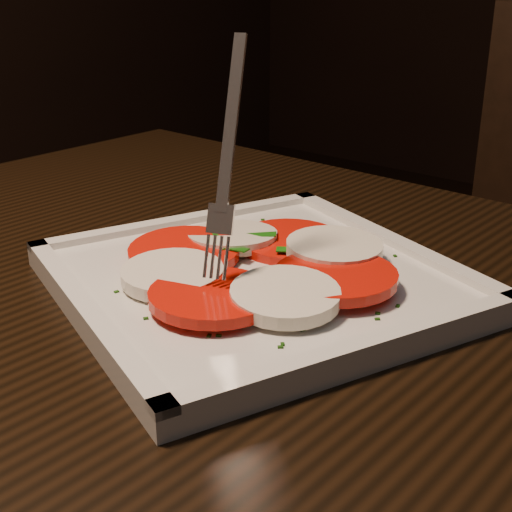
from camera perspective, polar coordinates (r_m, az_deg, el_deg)
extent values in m
cube|color=black|center=(0.48, 4.52, -10.42)|extent=(1.22, 0.83, 0.04)
cylinder|color=black|center=(1.21, -7.00, -9.52)|extent=(0.06, 0.06, 0.71)
cylinder|color=black|center=(1.29, 9.43, -15.55)|extent=(0.04, 0.04, 0.41)
cylinder|color=black|center=(1.56, 16.48, -8.86)|extent=(0.04, 0.04, 0.41)
cube|color=silver|center=(0.56, 0.00, -2.13)|extent=(0.37, 0.37, 0.01)
cylinder|color=red|center=(0.61, 2.82, 1.16)|extent=(0.09, 0.09, 0.01)
cylinder|color=silver|center=(0.61, -1.90, 1.49)|extent=(0.08, 0.08, 0.02)
cylinder|color=red|center=(0.59, -5.76, 0.35)|extent=(0.09, 0.09, 0.01)
cylinder|color=silver|center=(0.54, -6.70, -1.46)|extent=(0.08, 0.08, 0.01)
cylinder|color=red|center=(0.50, -3.44, -3.23)|extent=(0.09, 0.09, 0.01)
cylinder|color=silver|center=(0.50, 2.35, -3.21)|extent=(0.08, 0.08, 0.02)
cylinder|color=red|center=(0.53, 6.39, -1.63)|extent=(0.09, 0.09, 0.01)
cylinder|color=silver|center=(0.57, 6.28, 0.63)|extent=(0.08, 0.08, 0.01)
cube|color=#15550E|center=(0.56, 7.40, -0.34)|extent=(0.04, 0.02, 0.00)
cube|color=#15550E|center=(0.51, 1.46, -2.30)|extent=(0.02, 0.04, 0.00)
cube|color=#15550E|center=(0.53, 3.21, -1.31)|extent=(0.02, 0.04, 0.00)
cube|color=#15550E|center=(0.59, 4.77, 1.20)|extent=(0.04, 0.01, 0.00)
cube|color=#15550E|center=(0.60, -0.47, 1.64)|extent=(0.04, 0.03, 0.01)
cube|color=#15550E|center=(0.53, -6.37, -1.52)|extent=(0.04, 0.04, 0.00)
cube|color=#15550E|center=(0.57, 3.48, 0.49)|extent=(0.04, 0.03, 0.00)
cube|color=#15550E|center=(0.59, -2.85, 1.21)|extent=(0.04, 0.03, 0.00)
cube|color=#15550E|center=(0.58, -2.53, 0.76)|extent=(0.04, 0.02, 0.00)
cube|color=#143C0B|center=(0.51, 11.27, -3.94)|extent=(0.00, 0.00, 0.00)
cube|color=#143C0B|center=(0.63, 4.04, 1.41)|extent=(0.00, 0.00, 0.00)
cube|color=#143C0B|center=(0.54, -11.10, -2.82)|extent=(0.00, 0.00, 0.00)
cube|color=#143C0B|center=(0.50, 9.72, -4.54)|extent=(0.00, 0.00, 0.00)
cube|color=#143C0B|center=(0.64, 2.45, 2.02)|extent=(0.00, 0.00, 0.00)
cube|color=#143C0B|center=(0.55, 9.68, -1.90)|extent=(0.00, 0.00, 0.00)
cube|color=#143C0B|center=(0.47, -3.78, -6.37)|extent=(0.00, 0.00, 0.00)
cube|color=#143C0B|center=(0.61, 9.54, 0.58)|extent=(0.00, 0.00, 0.00)
cube|color=#143C0B|center=(0.60, 9.01, 0.33)|extent=(0.00, 0.00, 0.00)
cube|color=#143C0B|center=(0.45, 1.97, -7.29)|extent=(0.00, 0.00, 0.00)
cube|color=#143C0B|center=(0.65, -0.53, 2.19)|extent=(0.00, 0.00, 0.00)
cube|color=#143C0B|center=(0.64, 6.91, 1.85)|extent=(0.00, 0.00, 0.00)
cube|color=#143C0B|center=(0.49, 9.69, -4.99)|extent=(0.00, 0.00, 0.00)
cube|color=#143C0B|center=(0.60, 11.07, 0.01)|extent=(0.00, 0.00, 0.00)
cube|color=#143C0B|center=(0.49, -8.80, -4.96)|extent=(0.00, 0.00, 0.00)
cube|color=#143C0B|center=(0.47, -3.00, -6.37)|extent=(0.00, 0.00, 0.00)
cube|color=#143C0B|center=(0.65, 6.53, 1.93)|extent=(0.00, 0.00, 0.00)
cube|color=#143C0B|center=(0.57, -9.05, -1.27)|extent=(0.00, 0.00, 0.00)
cube|color=#143C0B|center=(0.46, 2.14, -7.07)|extent=(0.00, 0.00, 0.00)
cube|color=#143C0B|center=(0.47, 3.75, -5.91)|extent=(0.00, 0.00, 0.00)
cube|color=#143C0B|center=(0.67, 0.54, 2.93)|extent=(0.00, 0.00, 0.00)
cube|color=#143C0B|center=(0.61, -10.04, 0.63)|extent=(0.00, 0.00, 0.00)
cube|color=#143C0B|center=(0.63, -4.57, 1.49)|extent=(0.00, 0.00, 0.00)
cube|color=#143C0B|center=(0.64, 6.03, 1.90)|extent=(0.00, 0.00, 0.00)
cube|color=#143C0B|center=(0.61, -7.16, 0.60)|extent=(0.00, 0.00, 0.00)
cube|color=#143C0B|center=(0.47, 8.69, -6.45)|extent=(0.00, 0.00, 0.00)
cube|color=#143C0B|center=(0.63, -4.44, 1.37)|extent=(0.00, 0.00, 0.00)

